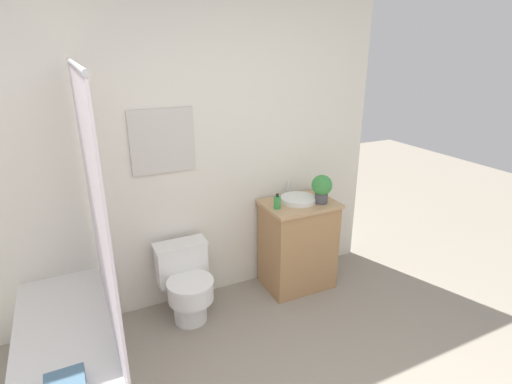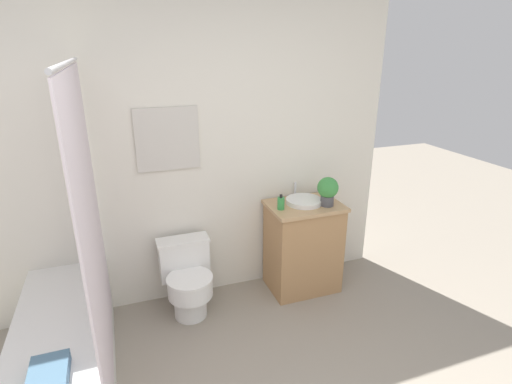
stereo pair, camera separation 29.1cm
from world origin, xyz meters
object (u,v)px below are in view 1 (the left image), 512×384
toilet (187,283)px  potted_plant (322,187)px  soap_bottle (277,202)px  sink (298,199)px

toilet → potted_plant: potted_plant is taller
soap_bottle → potted_plant: potted_plant is taller
sink → soap_bottle: size_ratio=2.67×
toilet → soap_bottle: soap_bottle is taller
toilet → potted_plant: 1.34m
sink → soap_bottle: sink is taller
toilet → potted_plant: bearing=-3.3°
sink → potted_plant: 0.23m
toilet → soap_bottle: 0.96m
sink → potted_plant: bearing=-33.7°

